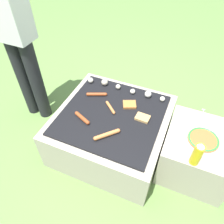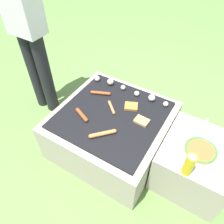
{
  "view_description": "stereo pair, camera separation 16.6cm",
  "coord_description": "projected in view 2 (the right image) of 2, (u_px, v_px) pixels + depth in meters",
  "views": [
    {
      "loc": [
        0.46,
        -1.07,
        1.59
      ],
      "look_at": [
        0.0,
        0.0,
        0.4
      ],
      "focal_mm": 35.0,
      "sensor_mm": 36.0,
      "label": 1
    },
    {
      "loc": [
        0.61,
        -1.0,
        1.59
      ],
      "look_at": [
        0.0,
        0.0,
        0.4
      ],
      "focal_mm": 35.0,
      "sensor_mm": 36.0,
      "label": 2
    }
  ],
  "objects": [
    {
      "name": "bread_slice_center",
      "position": [
        131.0,
        106.0,
        1.72
      ],
      "size": [
        0.13,
        0.12,
        0.02
      ],
      "color": "#B27033",
      "rests_on": "grill"
    },
    {
      "name": "sausage_back_center",
      "position": [
        101.0,
        93.0,
        1.83
      ],
      "size": [
        0.16,
        0.09,
        0.03
      ],
      "color": "#93421E",
      "rests_on": "grill"
    },
    {
      "name": "condiment_bottle",
      "position": [
        189.0,
        164.0,
        1.27
      ],
      "size": [
        0.06,
        0.06,
        0.19
      ],
      "color": "gold",
      "rests_on": "side_ledge"
    },
    {
      "name": "ground_plane",
      "position": [
        112.0,
        144.0,
        1.95
      ],
      "size": [
        14.0,
        14.0,
        0.0
      ],
      "primitive_type": "plane",
      "color": "#608442"
    },
    {
      "name": "sausage_mid_left",
      "position": [
        111.0,
        107.0,
        1.71
      ],
      "size": [
        0.12,
        0.11,
        0.02
      ],
      "color": "#C6753D",
      "rests_on": "grill"
    },
    {
      "name": "person_standing",
      "position": [
        23.0,
        15.0,
        1.64
      ],
      "size": [
        0.28,
        0.21,
        1.63
      ],
      "color": "black",
      "rests_on": "ground_plane"
    },
    {
      "name": "sausage_front_right",
      "position": [
        82.0,
        115.0,
        1.65
      ],
      "size": [
        0.15,
        0.08,
        0.03
      ],
      "color": "#93421E",
      "rests_on": "grill"
    },
    {
      "name": "bread_slice_left",
      "position": [
        142.0,
        121.0,
        1.61
      ],
      "size": [
        0.11,
        0.08,
        0.02
      ],
      "color": "tan",
      "rests_on": "grill"
    },
    {
      "name": "fork_utensil",
      "position": [
        205.0,
        127.0,
        1.58
      ],
      "size": [
        0.04,
        0.21,
        0.01
      ],
      "color": "silver",
      "rests_on": "side_ledge"
    },
    {
      "name": "side_ledge",
      "position": [
        194.0,
        164.0,
        1.59
      ],
      "size": [
        0.48,
        0.52,
        0.38
      ],
      "color": "#A89E8C",
      "rests_on": "ground_plane"
    },
    {
      "name": "mushroom_row",
      "position": [
        128.0,
        89.0,
        1.85
      ],
      "size": [
        0.69,
        0.07,
        0.06
      ],
      "color": "silver",
      "rests_on": "grill"
    },
    {
      "name": "plate_colorful",
      "position": [
        201.0,
        150.0,
        1.43
      ],
      "size": [
        0.21,
        0.21,
        0.02
      ],
      "color": "orange",
      "rests_on": "side_ledge"
    },
    {
      "name": "sausage_front_center",
      "position": [
        103.0,
        134.0,
        1.52
      ],
      "size": [
        0.15,
        0.16,
        0.03
      ],
      "color": "#C6753D",
      "rests_on": "grill"
    },
    {
      "name": "grill",
      "position": [
        112.0,
        130.0,
        1.82
      ],
      "size": [
        0.85,
        0.85,
        0.38
      ],
      "color": "#A89E8C",
      "rests_on": "ground_plane"
    }
  ]
}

